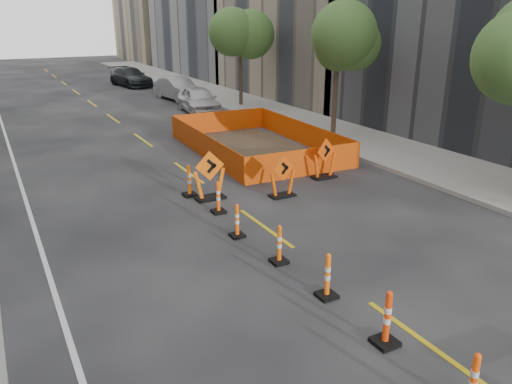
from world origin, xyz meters
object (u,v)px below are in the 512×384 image
chevron_sign_right (325,158)px  parked_car_far (131,77)px  channelizer_3 (328,276)px  parked_car_mid (178,89)px  channelizer_6 (218,197)px  channelizer_1 (473,382)px  channelizer_2 (387,318)px  chevron_sign_left (209,175)px  channelizer_5 (237,221)px  channelizer_4 (279,244)px  parked_car_near (199,100)px  channelizer_7 (189,180)px  chevron_sign_center (283,176)px

chevron_sign_right → parked_car_far: 28.48m
channelizer_3 → parked_car_far: bearing=81.3°
parked_car_mid → channelizer_6: bearing=-114.5°
parked_car_mid → channelizer_1: bearing=-109.4°
channelizer_2 → channelizer_6: channelizer_2 is taller
channelizer_6 → parked_car_mid: (6.42, 20.87, 0.27)m
chevron_sign_left → parked_car_far: size_ratio=0.31×
channelizer_2 → channelizer_5: 5.54m
chevron_sign_right → parked_car_far: size_ratio=0.29×
channelizer_1 → channelizer_4: 5.53m
channelizer_6 → chevron_sign_left: bearing=78.1°
channelizer_2 → channelizer_6: bearing=90.0°
parked_car_near → parked_car_far: (-0.36, 14.19, -0.04)m
channelizer_6 → parked_car_near: size_ratio=0.22×
parked_car_near → channelizer_2: bearing=-97.2°
channelizer_4 → channelizer_7: (-0.16, 5.53, 0.05)m
chevron_sign_center → chevron_sign_right: size_ratio=0.94×
channelizer_3 → channelizer_5: (-0.31, 3.69, -0.04)m
channelizer_3 → channelizer_4: 1.85m
channelizer_2 → chevron_sign_left: bearing=88.2°
chevron_sign_left → chevron_sign_center: size_ratio=1.14×
chevron_sign_center → parked_car_near: (3.34, 15.26, 0.08)m
channelizer_3 → parked_car_far: parked_car_far is taller
channelizer_1 → parked_car_far: 39.35m
channelizer_1 → chevron_sign_right: bearing=65.2°
channelizer_6 → chevron_sign_center: bearing=7.1°
channelizer_4 → parked_car_far: bearing=80.6°
channelizer_1 → channelizer_2: bearing=91.0°
channelizer_7 → chevron_sign_center: chevron_sign_center is taller
channelizer_6 → chevron_sign_right: bearing=14.7°
chevron_sign_center → chevron_sign_left: bearing=148.0°
channelizer_5 → parked_car_near: (6.10, 17.41, 0.32)m
channelizer_2 → channelizer_1: bearing=-89.0°
channelizer_3 → chevron_sign_center: (2.45, 5.84, 0.20)m
chevron_sign_left → parked_car_far: bearing=83.2°
channelizer_5 → parked_car_near: bearing=70.7°
channelizer_6 → chevron_sign_right: size_ratio=0.67×
channelizer_6 → parked_car_near: (5.81, 15.56, 0.29)m
channelizer_1 → chevron_sign_right: size_ratio=0.68×
channelizer_7 → chevron_sign_right: chevron_sign_right is taller
channelizer_1 → parked_car_mid: 30.76m
channelizer_6 → parked_car_mid: parked_car_mid is taller
channelizer_1 → parked_car_mid: (6.39, 30.09, 0.27)m
chevron_sign_left → channelizer_6: bearing=-98.4°
chevron_sign_right → parked_car_mid: (1.53, 19.59, 0.02)m
channelizer_3 → parked_car_mid: (6.39, 26.40, 0.26)m
channelizer_3 → channelizer_4: size_ratio=1.04×
chevron_sign_center → channelizer_2: bearing=-116.7°
channelizer_6 → parked_car_far: parked_car_far is taller
channelizer_3 → chevron_sign_right: 8.37m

